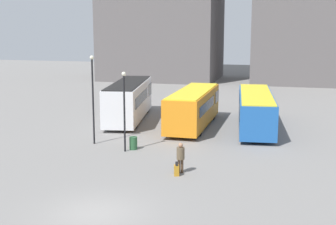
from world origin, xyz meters
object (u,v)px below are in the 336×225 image
at_px(bus_1, 193,107).
at_px(lamp_post_0, 93,93).
at_px(bus_0, 129,99).
at_px(traveler, 181,155).
at_px(lamp_post_1, 124,105).
at_px(suitcase, 177,170).
at_px(bus_2, 256,109).
at_px(trash_bin, 133,143).

xyz_separation_m(bus_1, lamp_post_0, (-5.50, -7.29, 1.94)).
height_order(bus_0, lamp_post_0, lamp_post_0).
xyz_separation_m(traveler, lamp_post_0, (-7.27, 4.82, 2.54)).
height_order(traveler, lamp_post_0, lamp_post_0).
distance_m(bus_0, bus_1, 6.10).
distance_m(lamp_post_0, lamp_post_1, 3.09).
distance_m(bus_1, suitcase, 12.79).
height_order(bus_2, lamp_post_1, lamp_post_1).
bearing_deg(traveler, suitcase, 151.06).
bearing_deg(lamp_post_0, trash_bin, -13.22).
bearing_deg(trash_bin, bus_2, 50.52).
bearing_deg(suitcase, traveler, -28.94).
bearing_deg(lamp_post_0, traveler, -33.52).
relative_size(suitcase, lamp_post_0, 0.14).
relative_size(suitcase, trash_bin, 0.98).
height_order(bus_2, trash_bin, bus_2).
xyz_separation_m(suitcase, lamp_post_1, (-4.42, 3.98, 2.80)).
height_order(bus_2, suitcase, bus_2).
relative_size(bus_0, bus_1, 1.07).
xyz_separation_m(bus_0, bus_2, (10.85, -0.50, -0.25)).
relative_size(lamp_post_0, lamp_post_1, 1.17).
bearing_deg(bus_2, bus_1, 93.12).
relative_size(bus_2, trash_bin, 14.04).
distance_m(bus_1, lamp_post_1, 9.18).
bearing_deg(traveler, bus_2, -30.75).
xyz_separation_m(bus_0, suitcase, (7.62, -13.93, -1.49)).
distance_m(traveler, suitcase, 0.89).
xyz_separation_m(traveler, lamp_post_1, (-4.53, 3.48, 2.07)).
bearing_deg(suitcase, bus_2, -30.68).
xyz_separation_m(bus_0, lamp_post_1, (3.20, -9.95, 1.31)).
distance_m(bus_1, traveler, 12.25).
relative_size(lamp_post_0, trash_bin, 7.17).
xyz_separation_m(bus_0, bus_1, (5.96, -1.32, -0.17)).
bearing_deg(lamp_post_0, bus_2, 37.96).
height_order(bus_1, lamp_post_1, lamp_post_1).
bearing_deg(bus_2, bus_0, 81.01).
distance_m(bus_2, lamp_post_0, 13.34).
bearing_deg(traveler, bus_1, -8.85).
xyz_separation_m(bus_1, traveler, (1.77, -12.11, -0.59)).
distance_m(traveler, lamp_post_1, 6.07).
bearing_deg(trash_bin, suitcase, -48.54).
height_order(bus_1, traveler, bus_1).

